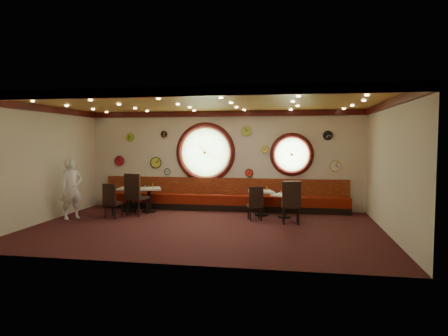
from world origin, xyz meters
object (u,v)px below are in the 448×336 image
(condiment_c_bottle, at_px, (267,188))
(waiter, at_px, (72,189))
(condiment_c_salt, at_px, (258,189))
(chair_c, at_px, (255,201))
(table_c, at_px, (262,200))
(chair_b, at_px, (135,192))
(condiment_a_pepper, at_px, (128,186))
(condiment_a_bottle, at_px, (131,186))
(table_b, at_px, (149,197))
(chair_a, at_px, (111,199))
(condiment_d_pepper, at_px, (285,193))
(condiment_c_pepper, at_px, (263,189))
(condiment_d_bottle, at_px, (287,192))
(table_d, at_px, (284,203))
(chair_d, at_px, (291,199))
(condiment_b_pepper, at_px, (149,186))
(condiment_b_salt, at_px, (145,186))
(condiment_b_bottle, at_px, (153,185))
(table_a, at_px, (129,197))
(condiment_a_salt, at_px, (126,186))
(condiment_d_salt, at_px, (281,192))

(condiment_c_bottle, height_order, waiter, waiter)
(condiment_c_salt, bearing_deg, chair_c, -89.34)
(table_c, bearing_deg, chair_b, -169.10)
(condiment_a_pepper, xyz_separation_m, condiment_a_bottle, (0.08, 0.10, 0.02))
(table_b, distance_m, chair_c, 3.49)
(chair_a, xyz_separation_m, condiment_a_pepper, (-0.00, 1.16, 0.22))
(condiment_a_bottle, distance_m, condiment_c_bottle, 4.29)
(condiment_d_pepper, bearing_deg, condiment_c_pepper, 159.43)
(condiment_d_bottle, bearing_deg, table_d, -155.46)
(chair_d, xyz_separation_m, condiment_d_bottle, (-0.13, 0.95, 0.08))
(chair_b, bearing_deg, waiter, -142.68)
(chair_b, bearing_deg, condiment_d_bottle, 19.79)
(waiter, bearing_deg, condiment_a_bottle, -0.45)
(chair_c, bearing_deg, condiment_b_pepper, 151.73)
(chair_d, height_order, condiment_b_salt, chair_d)
(chair_c, height_order, condiment_d_bottle, chair_c)
(table_b, bearing_deg, condiment_b_bottle, 57.80)
(chair_a, bearing_deg, table_a, 99.23)
(condiment_a_salt, bearing_deg, table_d, -2.52)
(table_b, bearing_deg, condiment_c_pepper, 1.03)
(chair_b, bearing_deg, condiment_b_bottle, 83.53)
(chair_a, distance_m, condiment_b_salt, 1.33)
(condiment_b_salt, distance_m, condiment_b_pepper, 0.15)
(chair_a, distance_m, condiment_a_pepper, 1.18)
(table_d, distance_m, condiment_d_pepper, 0.30)
(condiment_d_salt, bearing_deg, chair_b, -173.09)
(table_d, relative_size, condiment_a_salt, 7.53)
(chair_d, bearing_deg, condiment_a_salt, 164.24)
(condiment_d_pepper, bearing_deg, table_d, 120.33)
(condiment_a_salt, height_order, condiment_c_salt, same)
(condiment_d_salt, bearing_deg, condiment_c_bottle, 150.25)
(table_d, distance_m, condiment_d_bottle, 0.33)
(condiment_a_salt, bearing_deg, condiment_b_bottle, 4.72)
(table_a, relative_size, chair_c, 1.25)
(condiment_a_salt, distance_m, condiment_b_pepper, 0.81)
(chair_a, height_order, condiment_c_pepper, chair_a)
(table_c, xyz_separation_m, condiment_c_bottle, (0.15, 0.05, 0.34))
(condiment_b_pepper, bearing_deg, table_d, -1.61)
(table_b, height_order, chair_a, chair_a)
(chair_b, xyz_separation_m, condiment_a_salt, (-0.58, 0.71, 0.07))
(chair_d, bearing_deg, table_d, 98.49)
(table_a, relative_size, condiment_c_bottle, 5.19)
(condiment_a_pepper, relative_size, condiment_c_bottle, 0.77)
(table_a, xyz_separation_m, condiment_d_salt, (4.77, -0.18, 0.26))
(table_a, height_order, chair_c, chair_c)
(condiment_a_bottle, bearing_deg, condiment_d_bottle, -2.62)
(table_d, bearing_deg, condiment_a_salt, 177.48)
(table_a, xyz_separation_m, table_d, (4.87, -0.21, -0.04))
(condiment_a_pepper, bearing_deg, condiment_a_bottle, 49.13)
(condiment_c_salt, bearing_deg, table_a, -178.37)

